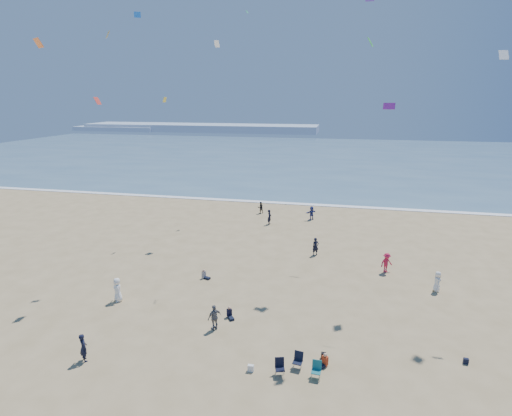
# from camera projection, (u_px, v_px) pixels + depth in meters

# --- Properties ---
(ocean) EXTENTS (220.00, 100.00, 0.06)m
(ocean) POSITION_uv_depth(u_px,v_px,m) (318.00, 157.00, 105.92)
(ocean) COLOR #476B84
(ocean) RESTS_ON ground
(surf_line) EXTENTS (220.00, 1.20, 0.08)m
(surf_line) POSITION_uv_depth(u_px,v_px,m) (296.00, 204.00, 58.81)
(surf_line) COLOR white
(surf_line) RESTS_ON ground
(headland_far) EXTENTS (110.00, 20.00, 3.20)m
(headland_far) POSITION_uv_depth(u_px,v_px,m) (200.00, 128.00, 188.41)
(headland_far) COLOR #7A8EA8
(headland_far) RESTS_ON ground
(headland_near) EXTENTS (40.00, 14.00, 2.00)m
(headland_near) POSITION_uv_depth(u_px,v_px,m) (118.00, 128.00, 192.02)
(headland_near) COLOR #7A8EA8
(headland_near) RESTS_ON ground
(standing_flyers) EXTENTS (28.71, 50.97, 1.89)m
(standing_flyers) POSITION_uv_depth(u_px,v_px,m) (308.00, 288.00, 30.96)
(standing_flyers) COLOR slate
(standing_flyers) RESTS_ON ground
(seated_group) EXTENTS (11.79, 19.52, 0.84)m
(seated_group) POSITION_uv_depth(u_px,v_px,m) (239.00, 354.00, 23.68)
(seated_group) COLOR white
(seated_group) RESTS_ON ground
(chair_cluster) EXTENTS (2.69, 1.51, 1.00)m
(chair_cluster) POSITION_uv_depth(u_px,v_px,m) (298.00, 367.00, 22.44)
(chair_cluster) COLOR black
(chair_cluster) RESTS_ON ground
(white_tote) EXTENTS (0.35, 0.20, 0.40)m
(white_tote) POSITION_uv_depth(u_px,v_px,m) (251.00, 368.00, 22.77)
(white_tote) COLOR silver
(white_tote) RESTS_ON ground
(black_backpack) EXTENTS (0.30, 0.22, 0.38)m
(black_backpack) POSITION_uv_depth(u_px,v_px,m) (324.00, 356.00, 23.89)
(black_backpack) COLOR black
(black_backpack) RESTS_ON ground
(navy_bag) EXTENTS (0.28, 0.18, 0.34)m
(navy_bag) POSITION_uv_depth(u_px,v_px,m) (466.00, 361.00, 23.44)
(navy_bag) COLOR black
(navy_bag) RESTS_ON ground
(kites_aloft) EXTENTS (33.28, 47.33, 25.36)m
(kites_aloft) POSITION_uv_depth(u_px,v_px,m) (401.00, 98.00, 22.83)
(kites_aloft) COLOR white
(kites_aloft) RESTS_ON ground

